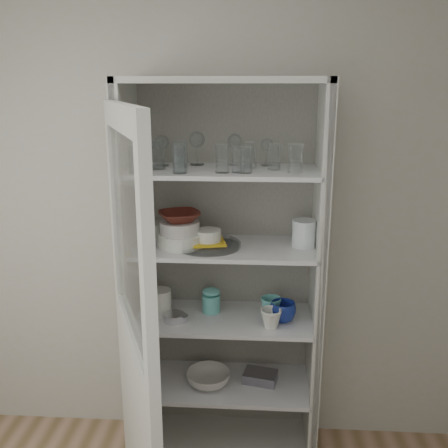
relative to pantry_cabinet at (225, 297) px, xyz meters
The scene contains 35 objects.
wall_back 0.44m from the pantry_cabinet, 140.87° to the left, with size 3.60×0.02×2.60m, color #BBB69F.
pantry_cabinet is the anchor object (origin of this frame).
cupboard_door 0.78m from the pantry_cabinet, 115.03° to the right, with size 0.38×0.85×2.00m.
tumbler_0 0.91m from the pantry_cabinet, 152.87° to the right, with size 0.06×0.06×0.13m, color silver.
tumbler_1 0.84m from the pantry_cabinet, 132.82° to the right, with size 0.06×0.06×0.13m, color silver.
tumbler_2 0.84m from the pantry_cabinet, 135.70° to the right, with size 0.07×0.07×0.14m, color silver.
tumbler_3 0.80m from the pantry_cabinet, 66.37° to the right, with size 0.06×0.06×0.12m, color silver.
tumbler_4 0.81m from the pantry_cabinet, 90.23° to the right, with size 0.07×0.07×0.13m, color silver.
tumbler_5 0.81m from the pantry_cabinet, 58.54° to the right, with size 0.06×0.06×0.12m, color silver.
tumbler_6 0.88m from the pantry_cabinet, 28.47° to the right, with size 0.07×0.07×0.14m, color silver.
tumbler_7 0.86m from the pantry_cabinet, 164.13° to the right, with size 0.07×0.07×0.14m, color silver.
tumbler_8 0.89m from the pantry_cabinet, behind, with size 0.07×0.07×0.14m, color silver.
tumbler_9 0.82m from the pantry_cabinet, 165.08° to the right, with size 0.07×0.07×0.14m, color silver.
tumbler_10 0.80m from the pantry_cabinet, 16.39° to the right, with size 0.07×0.07×0.13m, color silver.
tumbler_11 0.83m from the pantry_cabinet, 15.96° to the right, with size 0.06×0.06×0.13m, color silver.
goblet_0 0.87m from the pantry_cabinet, behind, with size 0.08×0.08×0.17m, color silver, non-canonical shape.
goblet_1 0.83m from the pantry_cabinet, 160.04° to the left, with size 0.08×0.08×0.19m, color silver, non-canonical shape.
goblet_2 0.81m from the pantry_cabinet, 51.21° to the left, with size 0.08×0.08×0.18m, color silver, non-canonical shape.
goblet_3 0.83m from the pantry_cabinet, 13.82° to the left, with size 0.07×0.07×0.15m, color silver, non-canonical shape.
plate_stack_front 0.43m from the pantry_cabinet, 157.09° to the right, with size 0.23×0.23×0.07m, color silver.
plate_stack_back 0.55m from the pantry_cabinet, 169.80° to the left, with size 0.21×0.21×0.08m, color silver.
cream_bowl 0.49m from the pantry_cabinet, 157.09° to the right, with size 0.20×0.20×0.06m, color beige.
terracotta_bowl 0.54m from the pantry_cabinet, 157.09° to the right, with size 0.21×0.21×0.05m, color #4A1B13.
glass_platter 0.35m from the pantry_cabinet, 132.31° to the right, with size 0.34×0.34×0.02m, color silver.
yellow_trivet 0.37m from the pantry_cabinet, 132.31° to the right, with size 0.17×0.17×0.01m, color gold.
white_ramekin 0.40m from the pantry_cabinet, 132.31° to the right, with size 0.13×0.13×0.06m, color silver.
grey_bowl_stack 0.57m from the pantry_cabinet, ahead, with size 0.12×0.12×0.14m, color silver.
mug_blue 0.33m from the pantry_cabinet, 18.93° to the right, with size 0.14×0.14×0.11m, color navy.
mug_teal 0.26m from the pantry_cabinet, 10.33° to the right, with size 0.11×0.11×0.10m, color teal.
mug_white 0.31m from the pantry_cabinet, 36.76° to the right, with size 0.11×0.11×0.10m, color silver.
teal_jar 0.08m from the pantry_cabinet, 164.82° to the right, with size 0.10×0.10×0.12m.
measuring_cups 0.30m from the pantry_cabinet, 150.45° to the right, with size 0.11×0.11×0.04m, color silver.
white_canister 0.35m from the pantry_cabinet, 169.34° to the right, with size 0.12×0.12×0.14m, color silver.
cream_dish 0.46m from the pantry_cabinet, 128.61° to the right, with size 0.24×0.24×0.08m, color beige.
tin_box 0.50m from the pantry_cabinet, 15.00° to the right, with size 0.18×0.13×0.05m, color gray.
Camera 1 is at (0.36, -1.18, 2.06)m, focal length 40.00 mm.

